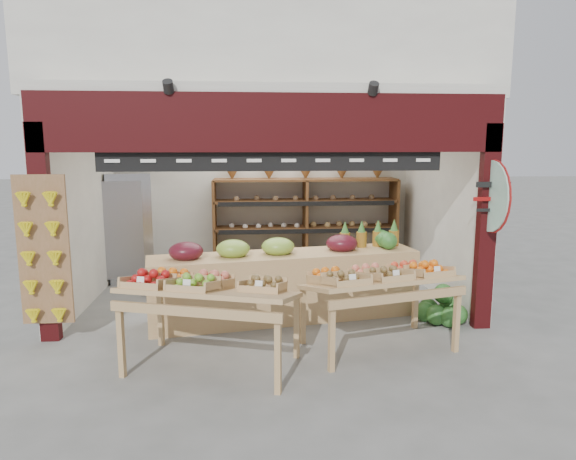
{
  "coord_description": "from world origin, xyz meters",
  "views": [
    {
      "loc": [
        -0.32,
        -7.32,
        2.39
      ],
      "look_at": [
        0.26,
        -0.2,
        1.2
      ],
      "focal_mm": 32.0,
      "sensor_mm": 36.0,
      "label": 1
    }
  ],
  "objects_px": {
    "mid_counter": "(284,283)",
    "cardboard_stack": "(182,282)",
    "refrigerator": "(129,227)",
    "watermelon_pile": "(441,310)",
    "display_table_left": "(202,287)",
    "display_table_right": "(379,278)",
    "back_shelving": "(305,208)"
  },
  "relations": [
    {
      "from": "refrigerator",
      "to": "cardboard_stack",
      "type": "height_order",
      "value": "refrigerator"
    },
    {
      "from": "back_shelving",
      "to": "display_table_right",
      "type": "height_order",
      "value": "back_shelving"
    },
    {
      "from": "cardboard_stack",
      "to": "display_table_left",
      "type": "height_order",
      "value": "display_table_left"
    },
    {
      "from": "display_table_left",
      "to": "display_table_right",
      "type": "distance_m",
      "value": 2.05
    },
    {
      "from": "cardboard_stack",
      "to": "display_table_left",
      "type": "bearing_deg",
      "value": -78.22
    },
    {
      "from": "back_shelving",
      "to": "display_table_right",
      "type": "distance_m",
      "value": 3.6
    },
    {
      "from": "back_shelving",
      "to": "cardboard_stack",
      "type": "distance_m",
      "value": 2.64
    },
    {
      "from": "mid_counter",
      "to": "display_table_right",
      "type": "bearing_deg",
      "value": -47.76
    },
    {
      "from": "refrigerator",
      "to": "mid_counter",
      "type": "xyz_separation_m",
      "value": [
        2.59,
        -2.32,
        -0.45
      ]
    },
    {
      "from": "cardboard_stack",
      "to": "watermelon_pile",
      "type": "relative_size",
      "value": 1.47
    },
    {
      "from": "refrigerator",
      "to": "back_shelving",
      "type": "bearing_deg",
      "value": -14.29
    },
    {
      "from": "refrigerator",
      "to": "display_table_left",
      "type": "bearing_deg",
      "value": -83.15
    },
    {
      "from": "display_table_right",
      "to": "watermelon_pile",
      "type": "relative_size",
      "value": 2.83
    },
    {
      "from": "refrigerator",
      "to": "display_table_left",
      "type": "distance_m",
      "value": 4.1
    },
    {
      "from": "back_shelving",
      "to": "refrigerator",
      "type": "xyz_separation_m",
      "value": [
        -3.15,
        -0.1,
        -0.29
      ]
    },
    {
      "from": "display_table_left",
      "to": "display_table_right",
      "type": "bearing_deg",
      "value": 9.08
    },
    {
      "from": "cardboard_stack",
      "to": "display_table_right",
      "type": "distance_m",
      "value": 3.56
    },
    {
      "from": "display_table_left",
      "to": "display_table_right",
      "type": "relative_size",
      "value": 1.06
    },
    {
      "from": "cardboard_stack",
      "to": "display_table_right",
      "type": "relative_size",
      "value": 0.52
    },
    {
      "from": "refrigerator",
      "to": "display_table_right",
      "type": "relative_size",
      "value": 1.01
    },
    {
      "from": "mid_counter",
      "to": "watermelon_pile",
      "type": "relative_size",
      "value": 5.63
    },
    {
      "from": "refrigerator",
      "to": "cardboard_stack",
      "type": "xyz_separation_m",
      "value": [
        1.03,
        -1.08,
        -0.73
      ]
    },
    {
      "from": "mid_counter",
      "to": "cardboard_stack",
      "type": "bearing_deg",
      "value": 141.47
    },
    {
      "from": "cardboard_stack",
      "to": "display_table_right",
      "type": "bearing_deg",
      "value": -42.53
    },
    {
      "from": "back_shelving",
      "to": "display_table_left",
      "type": "height_order",
      "value": "back_shelving"
    },
    {
      "from": "cardboard_stack",
      "to": "display_table_left",
      "type": "distance_m",
      "value": 2.83
    },
    {
      "from": "cardboard_stack",
      "to": "watermelon_pile",
      "type": "height_order",
      "value": "cardboard_stack"
    },
    {
      "from": "display_table_left",
      "to": "watermelon_pile",
      "type": "height_order",
      "value": "display_table_left"
    },
    {
      "from": "mid_counter",
      "to": "display_table_left",
      "type": "bearing_deg",
      "value": -124.42
    },
    {
      "from": "refrigerator",
      "to": "cardboard_stack",
      "type": "relative_size",
      "value": 1.94
    },
    {
      "from": "mid_counter",
      "to": "display_table_right",
      "type": "xyz_separation_m",
      "value": [
        1.03,
        -1.13,
        0.35
      ]
    },
    {
      "from": "mid_counter",
      "to": "watermelon_pile",
      "type": "distance_m",
      "value": 2.17
    }
  ]
}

